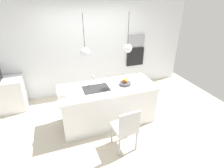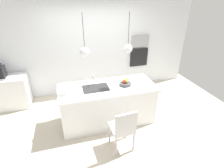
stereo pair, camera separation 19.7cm
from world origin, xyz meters
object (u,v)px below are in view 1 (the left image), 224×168
(microwave, at_px, (136,41))
(chair_near, at_px, (126,127))
(fruit_bowl, at_px, (125,83))
(oven, at_px, (135,57))

(microwave, height_order, chair_near, microwave)
(fruit_bowl, height_order, microwave, microwave)
(microwave, height_order, oven, microwave)
(oven, height_order, chair_near, oven)
(oven, xyz_separation_m, chair_near, (-1.37, -2.50, -0.43))
(microwave, distance_m, chair_near, 2.99)
(fruit_bowl, distance_m, chair_near, 1.04)
(oven, bearing_deg, fruit_bowl, -122.28)
(fruit_bowl, bearing_deg, oven, 57.72)
(oven, bearing_deg, microwave, 0.00)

